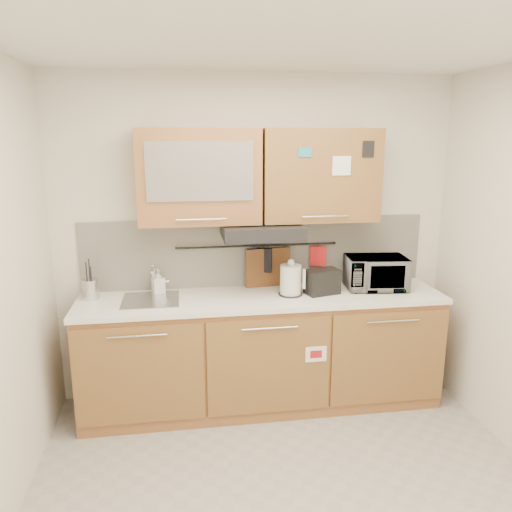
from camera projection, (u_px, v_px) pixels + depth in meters
name	position (u px, v px, depth m)	size (l,w,h in m)	color
floor	(296.00, 507.00, 2.93)	(3.20, 3.20, 0.00)	#9E9993
ceiling	(306.00, 31.00, 2.32)	(3.20, 3.20, 0.00)	white
wall_back	(256.00, 240.00, 4.07)	(3.20, 3.20, 0.00)	silver
base_cabinet	(262.00, 357.00, 3.98)	(2.80, 0.64, 0.88)	#A4693A
countertop	(263.00, 298.00, 3.86)	(2.82, 0.62, 0.04)	white
backsplash	(257.00, 252.00, 4.08)	(2.80, 0.02, 0.56)	silver
upper_cabinets	(259.00, 176.00, 3.77)	(1.82, 0.37, 0.70)	#A4693A
range_hood	(261.00, 231.00, 3.80)	(0.60, 0.46, 0.10)	black
sink	(151.00, 300.00, 3.75)	(0.42, 0.40, 0.26)	silver
utensil_rail	(257.00, 246.00, 4.03)	(0.02, 0.02, 1.30)	black
utensil_crock	(90.00, 289.00, 3.77)	(0.14, 0.14, 0.31)	silver
kettle	(291.00, 281.00, 3.85)	(0.21, 0.19, 0.29)	silver
toaster	(322.00, 281.00, 3.89)	(0.29, 0.21, 0.19)	black
microwave	(376.00, 273.00, 4.02)	(0.47, 0.32, 0.26)	#999999
soap_bottle	(158.00, 281.00, 3.89)	(0.09, 0.09, 0.19)	#999999
cutting_board	(268.00, 275.00, 4.08)	(0.37, 0.03, 0.46)	brown
oven_mitt	(254.00, 260.00, 4.04)	(0.11, 0.03, 0.19)	#204393
dark_pouch	(264.00, 260.00, 4.05)	(0.13, 0.04, 0.20)	black
pot_holder	(318.00, 256.00, 4.11)	(0.13, 0.02, 0.16)	red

